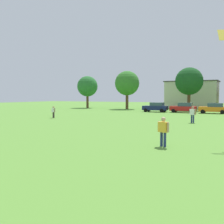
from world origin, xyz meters
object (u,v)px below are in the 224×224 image
at_px(bystander_midfield, 53,111).
at_px(tree_left, 127,83).
at_px(tree_far_left, 87,86).
at_px(tree_right, 189,81).
at_px(parked_car_red_1, 184,108).
at_px(adult_bystander, 163,129).
at_px(bystander_near_trees, 193,113).
at_px(parked_car_navy_0, 156,107).
at_px(parked_car_orange_2, 214,108).

distance_m(bystander_midfield, tree_left, 25.66).
bearing_deg(tree_far_left, tree_right, 0.42).
bearing_deg(tree_right, parked_car_red_1, -85.57).
xyz_separation_m(adult_bystander, tree_far_left, (-29.08, 38.63, 4.06)).
xyz_separation_m(adult_bystander, parked_car_red_1, (-5.11, 30.96, -0.14)).
distance_m(bystander_near_trees, tree_left, 29.86).
bearing_deg(parked_car_navy_0, adult_bystander, 107.98).
relative_size(bystander_near_trees, tree_left, 0.21).
relative_size(parked_car_orange_2, tree_far_left, 0.57).
relative_size(parked_car_red_1, tree_right, 0.51).
bearing_deg(bystander_midfield, tree_left, 112.96).
height_order(parked_car_orange_2, tree_left, tree_left).
distance_m(adult_bystander, parked_car_orange_2, 30.83).
bearing_deg(bystander_near_trees, bystander_midfield, -142.45).
bearing_deg(tree_left, adult_bystander, -63.86).
xyz_separation_m(tree_left, tree_right, (12.83, 1.02, 0.17)).
bearing_deg(tree_far_left, bystander_near_trees, -40.84).
bearing_deg(tree_left, parked_car_navy_0, -39.68).
bearing_deg(parked_car_navy_0, parked_car_red_1, -176.47).
bearing_deg(tree_right, bystander_midfield, -115.08).
xyz_separation_m(parked_car_orange_2, tree_right, (-5.39, 7.97, 4.83)).
xyz_separation_m(tree_far_left, tree_left, (10.54, -0.85, 0.47)).
height_order(bystander_midfield, tree_left, tree_left).
bearing_deg(bystander_midfield, parked_car_orange_2, 67.70).
bearing_deg(tree_left, parked_car_orange_2, -20.90).
distance_m(adult_bystander, parked_car_navy_0, 32.23).
relative_size(adult_bystander, tree_far_left, 0.22).
distance_m(parked_car_navy_0, parked_car_red_1, 4.86).
xyz_separation_m(parked_car_navy_0, parked_car_red_1, (4.85, 0.30, 0.00)).
height_order(parked_car_navy_0, tree_far_left, tree_far_left).
xyz_separation_m(bystander_midfield, tree_left, (-0.54, 25.23, 4.62)).
bearing_deg(adult_bystander, tree_left, 141.15).
xyz_separation_m(tree_far_left, tree_right, (23.37, 0.17, 0.63)).
distance_m(parked_car_red_1, tree_right, 9.23).
bearing_deg(bystander_midfield, bystander_near_trees, 27.17).
height_order(bystander_near_trees, tree_right, tree_right).
xyz_separation_m(adult_bystander, parked_car_orange_2, (-0.32, 30.82, -0.14)).
xyz_separation_m(parked_car_navy_0, parked_car_orange_2, (9.63, 0.17, 0.00)).
height_order(parked_car_navy_0, tree_right, tree_right).
distance_m(bystander_midfield, parked_car_red_1, 22.48).
xyz_separation_m(adult_bystander, parked_car_navy_0, (-9.95, 30.66, -0.14)).
bearing_deg(tree_right, parked_car_orange_2, -55.94).
bearing_deg(adult_bystander, parked_car_red_1, 124.38).
bearing_deg(tree_right, parked_car_navy_0, -117.51).
height_order(bystander_midfield, tree_far_left, tree_far_left).
distance_m(tree_far_left, tree_left, 10.59).
height_order(parked_car_red_1, tree_right, tree_right).
distance_m(adult_bystander, tree_far_left, 48.52).
height_order(adult_bystander, tree_right, tree_right).
bearing_deg(parked_car_red_1, tree_far_left, -17.74).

